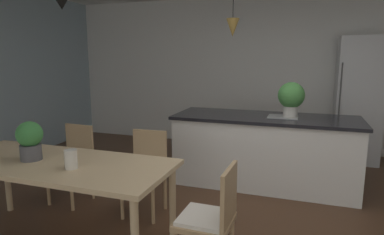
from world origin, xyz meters
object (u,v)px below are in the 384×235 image
vase_on_dining_table (71,159)px  chair_far_right (146,169)px  refrigerator (358,100)px  potted_plant_on_table (30,139)px  chair_kitchen_end (211,217)px  kitchen_island (264,150)px  potted_plant_on_island (291,97)px  chair_far_left (73,161)px  dining_table (55,169)px

vase_on_dining_table → chair_far_right: bearing=77.7°
refrigerator → potted_plant_on_table: (-3.00, -3.56, -0.03)m
potted_plant_on_table → chair_kitchen_end: bearing=1.1°
vase_on_dining_table → potted_plant_on_table: bearing=171.0°
chair_far_right → kitchen_island: kitchen_island is taller
chair_far_right → refrigerator: 3.62m
potted_plant_on_table → vase_on_dining_table: potted_plant_on_table is taller
chair_far_right → potted_plant_on_island: 1.96m
kitchen_island → refrigerator: (1.24, 1.52, 0.51)m
chair_far_right → potted_plant_on_table: potted_plant_on_table is taller
chair_kitchen_end → chair_far_left: 2.03m
potted_plant_on_island → refrigerator: bearing=58.1°
chair_kitchen_end → potted_plant_on_island: bearing=77.7°
dining_table → chair_far_right: bearing=59.7°
chair_far_right → vase_on_dining_table: vase_on_dining_table is taller
refrigerator → potted_plant_on_island: (-0.94, -1.52, 0.18)m
kitchen_island → refrigerator: bearing=50.7°
chair_far_left → kitchen_island: bearing=31.4°
chair_kitchen_end → vase_on_dining_table: 1.20m
refrigerator → chair_kitchen_end: bearing=-111.4°
kitchen_island → potted_plant_on_island: 0.75m
potted_plant_on_island → vase_on_dining_table: size_ratio=2.84×
kitchen_island → potted_plant_on_table: (-1.76, -2.05, 0.48)m
chair_far_right → refrigerator: (2.32, 2.74, 0.50)m
chair_kitchen_end → potted_plant_on_table: potted_plant_on_table is taller
refrigerator → potted_plant_on_table: 4.66m
chair_far_left → potted_plant_on_table: bearing=-73.2°
chair_far_left → dining_table: bearing=-59.7°
chair_far_left → refrigerator: bearing=40.2°
refrigerator → potted_plant_on_island: size_ratio=4.44×
chair_far_right → chair_far_left: bearing=-180.0°
potted_plant_on_table → refrigerator: bearing=49.9°
chair_far_right → refrigerator: bearing=49.7°
dining_table → chair_kitchen_end: chair_kitchen_end is taller
potted_plant_on_table → vase_on_dining_table: size_ratio=2.20×
chair_far_right → potted_plant_on_island: bearing=41.5°
kitchen_island → refrigerator: refrigerator is taller
kitchen_island → vase_on_dining_table: bearing=-121.0°
chair_far_right → chair_far_left: same height
chair_far_left → kitchen_island: 2.35m
kitchen_island → potted_plant_on_island: bearing=0.0°
potted_plant_on_island → potted_plant_on_table: bearing=-135.1°
vase_on_dining_table → dining_table: bearing=157.7°
chair_far_right → potted_plant_on_table: bearing=-129.3°
refrigerator → vase_on_dining_table: bearing=-124.7°
chair_far_right → vase_on_dining_table: bearing=-102.3°
dining_table → potted_plant_on_island: size_ratio=4.70×
potted_plant_on_table → vase_on_dining_table: bearing=-9.0°
potted_plant_on_island → potted_plant_on_table: potted_plant_on_island is taller
dining_table → chair_far_right: 0.94m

